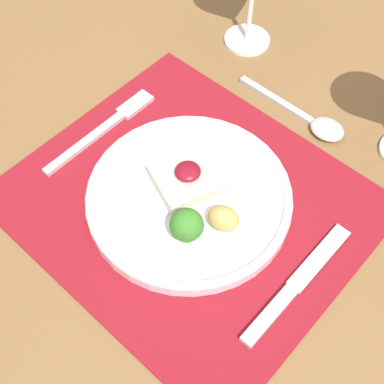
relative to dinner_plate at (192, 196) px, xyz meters
name	(u,v)px	position (x,y,z in m)	size (l,w,h in m)	color
ground_plane	(190,371)	(0.00, 0.00, -0.79)	(8.00, 8.00, 0.00)	#4C4742
dining_table	(189,240)	(0.00, 0.00, -0.11)	(1.13, 1.14, 0.77)	brown
placemat	(189,202)	(0.00, 0.00, -0.02)	(0.42, 0.37, 0.00)	maroon
dinner_plate	(192,196)	(0.00, 0.00, 0.00)	(0.26, 0.26, 0.07)	silver
fork	(108,126)	(-0.17, 0.01, -0.01)	(0.02, 0.19, 0.01)	#B2B2B7
knife	(291,291)	(0.17, -0.02, -0.01)	(0.02, 0.19, 0.01)	#B2B2B7
spoon	(315,122)	(0.04, 0.21, -0.01)	(0.18, 0.04, 0.01)	#B2B2B7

